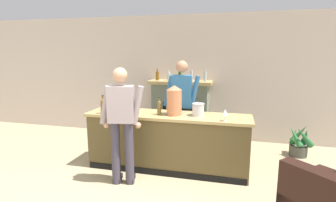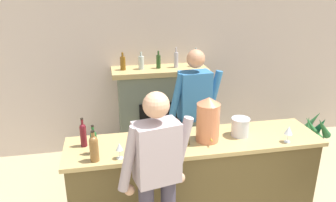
{
  "view_description": "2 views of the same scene",
  "coord_description": "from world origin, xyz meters",
  "px_view_note": "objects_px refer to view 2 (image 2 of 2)",
  "views": [
    {
      "loc": [
        1.21,
        -2.14,
        1.91
      ],
      "look_at": [
        0.13,
        2.13,
        1.11
      ],
      "focal_mm": 28.0,
      "sensor_mm": 36.0,
      "label": 1
    },
    {
      "loc": [
        -0.68,
        -1.08,
        2.5
      ],
      "look_at": [
        -0.04,
        2.16,
        1.29
      ],
      "focal_mm": 35.0,
      "sensor_mm": 36.0,
      "label": 2
    }
  ],
  "objects_px": {
    "ice_bucket_steel": "(240,127)",
    "wine_glass_back_row": "(119,147)",
    "person_customer": "(157,179)",
    "wine_glass_front_right": "(289,131)",
    "wine_bottle_rose_blush": "(186,133)",
    "fireplace_stone": "(160,110)",
    "wine_bottle_merlot_tall": "(94,141)",
    "wine_bottle_port_short": "(94,147)",
    "potted_plant_corner": "(314,133)",
    "person_bartender": "(194,116)",
    "copper_dispenser": "(208,119)",
    "wine_bottle_riesling_slim": "(83,134)"
  },
  "relations": [
    {
      "from": "person_bartender",
      "to": "ice_bucket_steel",
      "type": "xyz_separation_m",
      "value": [
        0.37,
        -0.5,
        0.05
      ]
    },
    {
      "from": "potted_plant_corner",
      "to": "person_customer",
      "type": "bearing_deg",
      "value": -147.19
    },
    {
      "from": "potted_plant_corner",
      "to": "wine_bottle_riesling_slim",
      "type": "distance_m",
      "value": 3.64
    },
    {
      "from": "potted_plant_corner",
      "to": "wine_glass_back_row",
      "type": "relative_size",
      "value": 3.91
    },
    {
      "from": "wine_bottle_merlot_tall",
      "to": "wine_bottle_riesling_slim",
      "type": "bearing_deg",
      "value": 120.6
    },
    {
      "from": "person_bartender",
      "to": "wine_glass_front_right",
      "type": "height_order",
      "value": "person_bartender"
    },
    {
      "from": "ice_bucket_steel",
      "to": "wine_glass_back_row",
      "type": "bearing_deg",
      "value": -169.49
    },
    {
      "from": "wine_bottle_riesling_slim",
      "to": "wine_glass_front_right",
      "type": "relative_size",
      "value": 1.72
    },
    {
      "from": "wine_glass_back_row",
      "to": "wine_glass_front_right",
      "type": "bearing_deg",
      "value": 0.05
    },
    {
      "from": "potted_plant_corner",
      "to": "wine_glass_front_right",
      "type": "distance_m",
      "value": 2.08
    },
    {
      "from": "wine_glass_front_right",
      "to": "person_customer",
      "type": "bearing_deg",
      "value": -163.54
    },
    {
      "from": "person_customer",
      "to": "wine_bottle_rose_blush",
      "type": "height_order",
      "value": "person_customer"
    },
    {
      "from": "potted_plant_corner",
      "to": "wine_bottle_merlot_tall",
      "type": "bearing_deg",
      "value": -159.52
    },
    {
      "from": "person_bartender",
      "to": "wine_bottle_merlot_tall",
      "type": "bearing_deg",
      "value": -152.52
    },
    {
      "from": "copper_dispenser",
      "to": "wine_bottle_merlot_tall",
      "type": "relative_size",
      "value": 1.6
    },
    {
      "from": "person_customer",
      "to": "wine_glass_back_row",
      "type": "xyz_separation_m",
      "value": [
        -0.28,
        0.42,
        0.1
      ]
    },
    {
      "from": "wine_glass_back_row",
      "to": "wine_bottle_port_short",
      "type": "bearing_deg",
      "value": 179.56
    },
    {
      "from": "fireplace_stone",
      "to": "potted_plant_corner",
      "type": "distance_m",
      "value": 2.44
    },
    {
      "from": "person_customer",
      "to": "wine_bottle_merlot_tall",
      "type": "bearing_deg",
      "value": 132.62
    },
    {
      "from": "wine_bottle_port_short",
      "to": "person_bartender",
      "type": "bearing_deg",
      "value": 32.63
    },
    {
      "from": "copper_dispenser",
      "to": "person_bartender",
      "type": "bearing_deg",
      "value": 88.9
    },
    {
      "from": "copper_dispenser",
      "to": "wine_bottle_rose_blush",
      "type": "height_order",
      "value": "copper_dispenser"
    },
    {
      "from": "person_customer",
      "to": "wine_glass_front_right",
      "type": "xyz_separation_m",
      "value": [
        1.43,
        0.42,
        0.12
      ]
    },
    {
      "from": "wine_bottle_port_short",
      "to": "wine_bottle_merlot_tall",
      "type": "bearing_deg",
      "value": 91.7
    },
    {
      "from": "person_bartender",
      "to": "ice_bucket_steel",
      "type": "bearing_deg",
      "value": -53.66
    },
    {
      "from": "fireplace_stone",
      "to": "wine_glass_back_row",
      "type": "xyz_separation_m",
      "value": [
        -0.69,
        -1.8,
        0.38
      ]
    },
    {
      "from": "fireplace_stone",
      "to": "copper_dispenser",
      "type": "relative_size",
      "value": 3.39
    },
    {
      "from": "potted_plant_corner",
      "to": "wine_bottle_port_short",
      "type": "relative_size",
      "value": 2.05
    },
    {
      "from": "person_customer",
      "to": "wine_glass_back_row",
      "type": "relative_size",
      "value": 10.77
    },
    {
      "from": "potted_plant_corner",
      "to": "wine_bottle_merlot_tall",
      "type": "height_order",
      "value": "wine_bottle_merlot_tall"
    },
    {
      "from": "wine_bottle_rose_blush",
      "to": "wine_bottle_port_short",
      "type": "bearing_deg",
      "value": -170.59
    },
    {
      "from": "wine_bottle_riesling_slim",
      "to": "wine_glass_front_right",
      "type": "bearing_deg",
      "value": -8.73
    },
    {
      "from": "wine_bottle_rose_blush",
      "to": "wine_glass_front_right",
      "type": "bearing_deg",
      "value": -8.28
    },
    {
      "from": "person_bartender",
      "to": "wine_bottle_rose_blush",
      "type": "distance_m",
      "value": 0.64
    },
    {
      "from": "wine_glass_back_row",
      "to": "ice_bucket_steel",
      "type": "bearing_deg",
      "value": 10.51
    },
    {
      "from": "wine_bottle_riesling_slim",
      "to": "wine_glass_back_row",
      "type": "height_order",
      "value": "wine_bottle_riesling_slim"
    },
    {
      "from": "person_customer",
      "to": "wine_bottle_rose_blush",
      "type": "bearing_deg",
      "value": 55.37
    },
    {
      "from": "potted_plant_corner",
      "to": "copper_dispenser",
      "type": "distance_m",
      "value": 2.61
    },
    {
      "from": "wine_bottle_rose_blush",
      "to": "wine_bottle_merlot_tall",
      "type": "bearing_deg",
      "value": -179.12
    },
    {
      "from": "copper_dispenser",
      "to": "wine_glass_back_row",
      "type": "relative_size",
      "value": 2.98
    },
    {
      "from": "wine_bottle_port_short",
      "to": "wine_glass_front_right",
      "type": "distance_m",
      "value": 1.94
    },
    {
      "from": "person_customer",
      "to": "wine_bottle_port_short",
      "type": "distance_m",
      "value": 0.68
    },
    {
      "from": "person_customer",
      "to": "wine_bottle_port_short",
      "type": "relative_size",
      "value": 5.65
    },
    {
      "from": "person_customer",
      "to": "person_bartender",
      "type": "height_order",
      "value": "person_bartender"
    },
    {
      "from": "fireplace_stone",
      "to": "wine_bottle_merlot_tall",
      "type": "bearing_deg",
      "value": -119.02
    },
    {
      "from": "person_customer",
      "to": "wine_glass_front_right",
      "type": "relative_size",
      "value": 9.71
    },
    {
      "from": "person_bartender",
      "to": "wine_bottle_port_short",
      "type": "bearing_deg",
      "value": -147.37
    },
    {
      "from": "person_customer",
      "to": "person_bartender",
      "type": "distance_m",
      "value": 1.33
    },
    {
      "from": "person_customer",
      "to": "wine_glass_front_right",
      "type": "bearing_deg",
      "value": 16.46
    },
    {
      "from": "copper_dispenser",
      "to": "wine_glass_back_row",
      "type": "height_order",
      "value": "copper_dispenser"
    }
  ]
}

